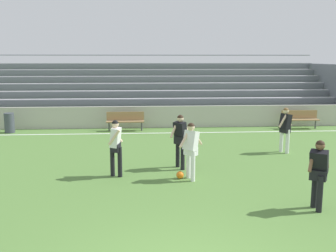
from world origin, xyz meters
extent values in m
cube|color=white|center=(0.00, 12.38, 0.00)|extent=(44.00, 0.12, 0.01)
cube|color=#BCB7AD|center=(0.00, 13.89, 0.54)|extent=(48.00, 0.16, 1.08)
cube|color=#B2B2B7|center=(-2.86, 15.10, 0.39)|extent=(27.24, 0.36, 0.08)
cube|color=slate|center=(-2.86, 14.90, 0.19)|extent=(27.24, 0.04, 0.39)
cube|color=#B2B2B7|center=(-2.86, 15.87, 0.77)|extent=(27.24, 0.36, 0.08)
cube|color=slate|center=(-2.86, 15.67, 0.58)|extent=(27.24, 0.04, 0.39)
cube|color=#B2B2B7|center=(-2.86, 16.63, 1.16)|extent=(27.24, 0.36, 0.08)
cube|color=slate|center=(-2.86, 16.43, 0.97)|extent=(27.24, 0.04, 0.39)
cube|color=#B2B2B7|center=(-2.86, 17.39, 1.55)|extent=(27.24, 0.36, 0.08)
cube|color=slate|center=(-2.86, 17.19, 1.35)|extent=(27.24, 0.04, 0.39)
cube|color=#B2B2B7|center=(-2.86, 18.16, 1.93)|extent=(27.24, 0.36, 0.08)
cube|color=slate|center=(-2.86, 17.96, 1.74)|extent=(27.24, 0.04, 0.39)
cube|color=#B2B2B7|center=(-2.86, 18.92, 2.32)|extent=(27.24, 0.36, 0.08)
cube|color=slate|center=(-2.86, 18.72, 2.13)|extent=(27.24, 0.04, 0.39)
cube|color=#B2B2B7|center=(-2.86, 19.68, 2.71)|extent=(27.24, 0.36, 0.08)
cube|color=slate|center=(-2.86, 19.48, 2.52)|extent=(27.24, 0.04, 0.39)
cube|color=#B2B2B7|center=(-2.86, 20.44, 3.10)|extent=(27.24, 0.36, 0.08)
cube|color=slate|center=(-2.86, 20.24, 2.90)|extent=(27.24, 0.04, 0.39)
cube|color=slate|center=(10.66, 17.77, 1.55)|extent=(0.20, 5.70, 3.10)
cylinder|color=slate|center=(-2.86, 20.69, 3.65)|extent=(27.24, 0.06, 0.06)
cube|color=#99754C|center=(7.18, 13.06, 0.45)|extent=(1.80, 0.40, 0.06)
cube|color=#99754C|center=(7.18, 13.24, 0.70)|extent=(1.80, 0.05, 0.40)
cylinder|color=#47474C|center=(6.40, 13.06, 0.23)|extent=(0.07, 0.07, 0.45)
cylinder|color=#47474C|center=(7.96, 13.06, 0.23)|extent=(0.07, 0.07, 0.45)
cube|color=#99754C|center=(-1.42, 13.06, 0.45)|extent=(1.80, 0.40, 0.06)
cube|color=#99754C|center=(-1.42, 13.24, 0.70)|extent=(1.80, 0.05, 0.40)
cylinder|color=#47474C|center=(-2.20, 13.06, 0.23)|extent=(0.07, 0.07, 0.45)
cylinder|color=#47474C|center=(-0.64, 13.06, 0.23)|extent=(0.07, 0.07, 0.45)
cylinder|color=#3D424C|center=(-6.81, 12.94, 0.47)|extent=(0.46, 0.46, 0.93)
cylinder|color=white|center=(0.81, 5.07, 0.43)|extent=(0.13, 0.13, 0.87)
cylinder|color=white|center=(0.72, 5.37, 0.43)|extent=(0.13, 0.13, 0.87)
cube|color=white|center=(0.76, 5.22, 0.85)|extent=(0.41, 0.41, 0.24)
cube|color=white|center=(0.76, 5.22, 1.15)|extent=(0.51, 0.51, 0.59)
cylinder|color=beige|center=(0.56, 5.17, 1.19)|extent=(0.34, 0.35, 0.43)
cylinder|color=beige|center=(0.96, 5.27, 1.19)|extent=(0.34, 0.35, 0.43)
sphere|color=beige|center=(0.76, 5.22, 1.53)|extent=(0.21, 0.21, 0.21)
sphere|color=black|center=(0.76, 5.22, 1.56)|extent=(0.20, 0.20, 0.20)
cylinder|color=black|center=(0.51, 6.57, 0.47)|extent=(0.13, 0.13, 0.93)
cylinder|color=black|center=(0.64, 6.24, 0.47)|extent=(0.13, 0.13, 0.93)
cube|color=black|center=(0.57, 6.40, 0.91)|extent=(0.41, 0.41, 0.24)
cube|color=black|center=(0.57, 6.40, 1.21)|extent=(0.48, 0.48, 0.59)
cylinder|color=beige|center=(0.78, 6.46, 1.25)|extent=(0.30, 0.29, 0.48)
cylinder|color=beige|center=(0.37, 6.35, 1.25)|extent=(0.30, 0.29, 0.48)
sphere|color=beige|center=(0.57, 6.40, 1.60)|extent=(0.21, 0.21, 0.21)
sphere|color=black|center=(0.57, 6.40, 1.62)|extent=(0.20, 0.20, 0.20)
cylinder|color=white|center=(4.69, 8.14, 0.44)|extent=(0.13, 0.13, 0.89)
cylinder|color=white|center=(4.55, 8.37, 0.44)|extent=(0.13, 0.13, 0.89)
cube|color=black|center=(4.62, 8.25, 0.87)|extent=(0.35, 0.42, 0.24)
cube|color=black|center=(4.62, 8.25, 1.17)|extent=(0.44, 0.47, 0.59)
cylinder|color=beige|center=(4.47, 8.12, 1.21)|extent=(0.36, 0.22, 0.47)
cylinder|color=beige|center=(4.77, 8.38, 1.21)|extent=(0.36, 0.22, 0.47)
sphere|color=beige|center=(4.62, 8.25, 1.55)|extent=(0.21, 0.21, 0.21)
sphere|color=brown|center=(4.62, 8.25, 1.57)|extent=(0.20, 0.20, 0.20)
cylinder|color=black|center=(3.37, 2.89, 0.43)|extent=(0.13, 0.13, 0.85)
cylinder|color=black|center=(3.38, 2.61, 0.43)|extent=(0.13, 0.13, 0.85)
cube|color=black|center=(3.37, 2.75, 0.83)|extent=(0.42, 0.38, 0.24)
cube|color=black|center=(3.37, 2.75, 1.13)|extent=(0.52, 0.52, 0.60)
cylinder|color=brown|center=(3.57, 2.79, 1.17)|extent=(0.27, 0.36, 0.46)
cylinder|color=brown|center=(3.18, 2.72, 1.17)|extent=(0.27, 0.36, 0.46)
sphere|color=brown|center=(3.37, 2.75, 1.52)|extent=(0.21, 0.21, 0.21)
sphere|color=black|center=(3.37, 2.75, 1.54)|extent=(0.20, 0.20, 0.20)
cylinder|color=black|center=(-1.28, 5.62, 0.45)|extent=(0.13, 0.13, 0.90)
cylinder|color=black|center=(-1.50, 5.72, 0.45)|extent=(0.13, 0.13, 0.90)
cube|color=black|center=(-1.39, 5.67, 0.88)|extent=(0.30, 0.40, 0.24)
cube|color=white|center=(-1.39, 5.67, 1.18)|extent=(0.36, 0.43, 0.58)
cylinder|color=beige|center=(-1.42, 5.48, 1.21)|extent=(0.37, 0.16, 0.47)
cylinder|color=beige|center=(-1.37, 5.86, 1.21)|extent=(0.37, 0.16, 0.47)
sphere|color=beige|center=(-1.39, 5.67, 1.56)|extent=(0.21, 0.21, 0.21)
sphere|color=black|center=(-1.39, 5.67, 1.58)|extent=(0.20, 0.20, 0.20)
sphere|color=orange|center=(0.47, 5.33, 0.11)|extent=(0.22, 0.22, 0.22)
camera|label=1|loc=(-0.61, -5.62, 3.46)|focal=42.04mm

